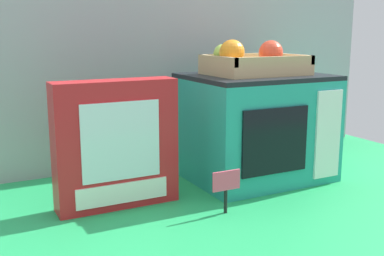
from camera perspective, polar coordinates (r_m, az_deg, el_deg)
The scene contains 6 objects.
ground_plane at distance 1.25m, azimuth 0.17°, elevation -7.31°, with size 1.70×1.70×0.00m, color #219E54.
display_back_panel at distance 1.45m, azimuth -5.13°, elevation 8.69°, with size 1.61×0.03×0.67m, color #A0A3A8.
toy_microwave at distance 1.33m, azimuth 7.64°, elevation 0.18°, with size 0.37×0.30×0.29m.
food_groups_crate at distance 1.30m, azimuth 7.11°, elevation 7.79°, with size 0.25×0.19×0.09m.
cookie_set_box at distance 1.11m, azimuth -9.11°, elevation -1.97°, with size 0.29×0.08×0.30m.
price_sign at distance 1.08m, azimuth 4.14°, elevation -6.87°, with size 0.07×0.01×0.10m.
Camera 1 is at (-0.55, -1.05, 0.41)m, focal length 44.31 mm.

